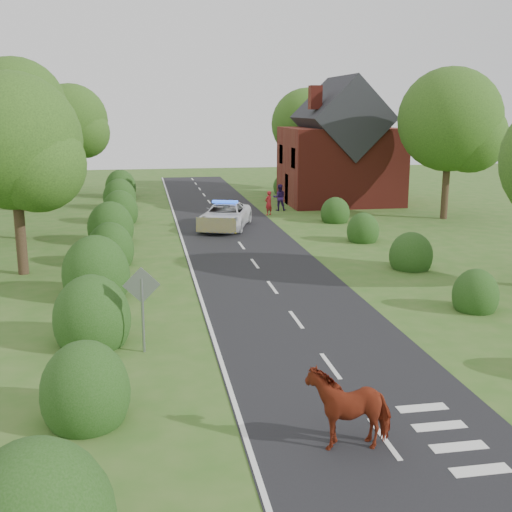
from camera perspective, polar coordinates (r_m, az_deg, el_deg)
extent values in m
plane|color=#34631E|center=(17.86, 6.63, -9.74)|extent=(120.00, 120.00, 0.00)
cube|color=black|center=(31.88, -1.04, 0.56)|extent=(6.00, 70.00, 0.02)
cube|color=white|center=(14.44, 11.31, -15.60)|extent=(0.12, 1.80, 0.01)
cube|color=white|center=(17.85, 6.63, -9.67)|extent=(0.12, 1.80, 0.01)
cube|color=white|center=(21.46, 3.59, -5.65)|extent=(0.12, 1.80, 0.01)
cube|color=white|center=(25.19, 1.46, -2.79)|extent=(0.12, 1.80, 0.01)
cube|color=white|center=(28.99, -0.11, -0.67)|extent=(0.12, 1.80, 0.01)
cube|color=white|center=(32.84, -1.31, 0.95)|extent=(0.12, 1.80, 0.01)
cube|color=white|center=(36.72, -2.26, 2.24)|extent=(0.12, 1.80, 0.01)
cube|color=white|center=(40.63, -3.03, 3.27)|extent=(0.12, 1.80, 0.01)
cube|color=white|center=(44.55, -3.66, 4.12)|extent=(0.12, 1.80, 0.01)
cube|color=white|center=(48.48, -4.19, 4.84)|extent=(0.12, 1.80, 0.01)
cube|color=white|center=(52.43, -4.65, 5.45)|extent=(0.12, 1.80, 0.01)
cube|color=white|center=(56.38, -5.04, 5.97)|extent=(0.12, 1.80, 0.01)
cube|color=white|center=(60.34, -5.38, 6.42)|extent=(0.12, 1.80, 0.01)
cube|color=white|center=(64.30, -5.68, 6.82)|extent=(0.12, 1.80, 0.01)
cube|color=white|center=(31.57, -6.24, 0.38)|extent=(0.12, 70.00, 0.01)
cube|color=white|center=(13.82, 19.35, -17.52)|extent=(1.20, 0.35, 0.01)
cube|color=white|center=(14.50, 17.57, -15.85)|extent=(1.20, 0.35, 0.01)
cube|color=white|center=(15.21, 15.97, -14.33)|extent=(1.20, 0.35, 0.01)
cube|color=white|center=(15.93, 14.54, -12.93)|extent=(1.20, 0.35, 0.01)
ellipsoid|color=#1C4210|center=(15.16, -14.92, -11.68)|extent=(2.00, 2.10, 2.40)
ellipsoid|color=#1C4210|center=(19.80, -14.36, -5.47)|extent=(2.30, 2.41, 2.70)
ellipsoid|color=#1C4210|center=(24.58, -14.03, -1.65)|extent=(2.50, 2.62, 3.00)
ellipsoid|color=#1C4210|center=(29.45, -12.81, 0.54)|extent=(2.10, 2.20, 2.50)
ellipsoid|color=#1C4210|center=(34.35, -12.79, 2.43)|extent=(2.40, 2.52, 2.80)
ellipsoid|color=#1C4210|center=(40.25, -11.99, 3.91)|extent=(2.20, 2.31, 2.60)
ellipsoid|color=#1C4210|center=(46.19, -12.03, 5.08)|extent=(2.30, 2.41, 2.70)
ellipsoid|color=#1C4210|center=(52.14, -11.94, 5.99)|extent=(2.40, 2.52, 2.80)
ellipsoid|color=#1C4210|center=(23.60, 18.92, -3.34)|extent=(1.60, 1.68, 1.90)
ellipsoid|color=#1C4210|center=(28.88, 13.61, 0.03)|extent=(1.90, 2.00, 2.10)
ellipsoid|color=#1C4210|center=(34.31, 9.49, 2.19)|extent=(1.70, 1.78, 2.00)
ellipsoid|color=#1C4210|center=(40.01, 7.05, 3.80)|extent=(1.80, 1.89, 2.00)
ellipsoid|color=#1C4210|center=(53.38, 2.45, 6.18)|extent=(1.70, 1.78, 2.00)
cylinder|color=#332316|center=(28.65, -20.24, 2.35)|extent=(0.44, 0.44, 3.96)
sphere|color=#244016|center=(28.26, -20.81, 9.54)|extent=(5.60, 5.60, 5.60)
sphere|color=#497E23|center=(27.60, -18.86, 7.74)|extent=(3.92, 3.92, 3.92)
cylinder|color=#332316|center=(36.71, -20.42, 4.34)|extent=(0.44, 0.44, 3.74)
sphere|color=#244016|center=(36.40, -20.84, 9.64)|extent=(5.60, 5.60, 5.60)
sphere|color=#497E23|center=(35.73, -19.34, 8.33)|extent=(3.92, 3.92, 3.92)
cylinder|color=#332316|center=(46.69, -20.17, 6.73)|extent=(0.44, 0.44, 4.84)
sphere|color=#244016|center=(46.47, -20.60, 12.12)|extent=(6.80, 6.80, 6.80)
sphere|color=#497E23|center=(45.62, -19.15, 10.85)|extent=(4.76, 4.76, 4.76)
cylinder|color=#332316|center=(56.24, -15.89, 7.63)|extent=(0.44, 0.44, 4.18)
sphere|color=#244016|center=(56.05, -16.14, 11.49)|extent=(6.00, 6.00, 6.00)
sphere|color=#497E23|center=(55.38, -15.04, 10.56)|extent=(4.20, 4.20, 4.20)
cylinder|color=#332316|center=(42.45, 16.51, 6.14)|extent=(0.44, 0.44, 4.40)
sphere|color=#244016|center=(42.20, 16.86, 11.54)|extent=(6.40, 6.40, 6.40)
sphere|color=#497E23|center=(42.18, 18.54, 10.06)|extent=(4.48, 4.48, 4.48)
cylinder|color=#332316|center=(55.72, 4.45, 7.92)|extent=(0.44, 0.44, 3.96)
sphere|color=#244016|center=(55.52, 4.52, 11.62)|extent=(6.00, 6.00, 6.00)
sphere|color=#497E23|center=(55.24, 5.73, 10.66)|extent=(4.20, 4.20, 4.20)
cylinder|color=gray|center=(18.67, -10.03, -5.23)|extent=(0.08, 0.08, 2.20)
cube|color=gray|center=(18.41, -10.14, -2.57)|extent=(1.06, 0.04, 1.06)
cube|color=maroon|center=(48.13, 7.44, 7.97)|extent=(8.00, 7.00, 5.50)
cube|color=black|center=(47.95, 7.56, 12.08)|extent=(5.94, 7.40, 5.94)
cube|color=maroon|center=(45.33, 5.29, 13.86)|extent=(0.80, 0.80, 1.60)
imported|color=maroon|center=(13.93, 8.24, -13.46)|extent=(1.99, 1.05, 1.41)
imported|color=silver|center=(37.58, -2.75, 3.60)|extent=(4.00, 5.87, 1.49)
cube|color=yellow|center=(34.97, -3.56, 2.75)|extent=(2.14, 0.74, 0.82)
cube|color=blue|center=(37.46, -2.77, 4.84)|extent=(1.50, 0.72, 0.14)
imported|color=red|center=(42.31, 1.13, 4.73)|extent=(0.69, 0.65, 1.59)
imported|color=#301855|center=(44.19, 2.09, 5.22)|extent=(0.95, 0.78, 1.81)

